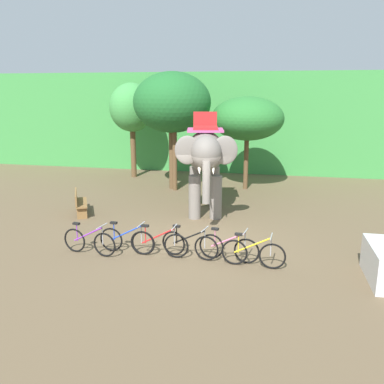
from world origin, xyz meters
name	(u,v)px	position (x,y,z in m)	size (l,w,h in m)	color
ground_plane	(198,240)	(0.00, 0.00, 0.00)	(80.00, 80.00, 0.00)	brown
foliage_hedge	(241,120)	(0.00, 13.90, 2.79)	(36.00, 6.00, 5.58)	#3D8E42
tree_left	(132,108)	(-5.28, 8.83, 3.68)	(2.33, 2.33, 4.98)	brown
tree_center_right	(172,103)	(-2.53, 6.66, 4.02)	(3.56, 3.56, 5.42)	brown
tree_right	(174,106)	(-2.35, 6.33, 3.88)	(2.29, 2.29, 5.07)	brown
tree_center	(247,119)	(0.87, 7.29, 3.31)	(3.35, 3.35, 4.32)	brown
elephant	(205,156)	(-0.29, 2.87, 2.20)	(2.36, 4.24, 3.78)	slate
bike_purple	(89,241)	(-2.82, -1.72, 0.39)	(1.70, 0.52, 0.92)	black
bike_blue	(127,240)	(-1.80, -1.41, 0.39)	(1.71, 0.52, 0.92)	black
bike_red	(159,243)	(-0.83, -1.45, 0.39)	(1.71, 0.52, 0.92)	black
bike_black	(190,245)	(0.03, -1.37, 0.39)	(1.69, 0.54, 0.92)	black
bike_pink	(229,247)	(1.12, -1.36, 0.39)	(1.70, 0.52, 0.92)	black
bike_yellow	(253,253)	(1.80, -1.62, 0.39)	(1.71, 0.52, 0.92)	black
wooden_bench	(80,202)	(-4.91, 1.80, 0.48)	(1.05, 1.52, 0.89)	brown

